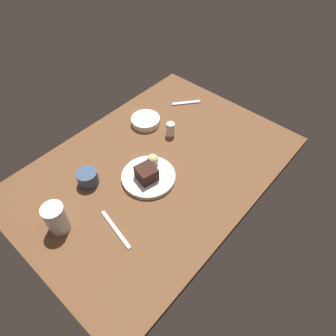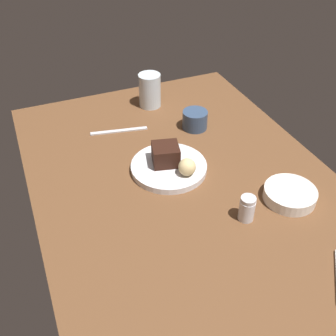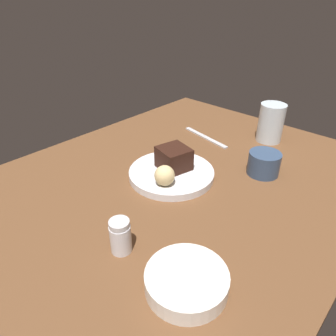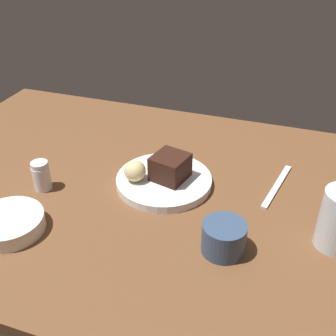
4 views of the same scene
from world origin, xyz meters
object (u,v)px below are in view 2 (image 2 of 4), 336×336
object	(u,v)px
water_glass	(150,90)
butter_knife	(119,131)
dessert_plate	(169,167)
coffee_cup	(195,120)
side_bowl	(290,194)
chocolate_cake_slice	(166,154)
bread_roll	(187,167)
salt_shaker	(247,208)

from	to	relation	value
water_glass	butter_knife	world-z (taller)	water_glass
dessert_plate	coffee_cup	bearing A→B (deg)	-43.49
water_glass	side_bowl	world-z (taller)	water_glass
butter_knife	coffee_cup	bearing A→B (deg)	-5.99
chocolate_cake_slice	bread_roll	xyz separation A→B (cm)	(-7.29, -3.52, -0.42)
bread_roll	butter_knife	xyz separation A→B (cm)	(31.19, 10.67, -4.17)
bread_roll	salt_shaker	distance (cm)	21.33
dessert_plate	bread_roll	size ratio (longest dim) A/B	4.47
bread_roll	water_glass	xyz separation A→B (cm)	(43.77, -5.22, 1.66)
chocolate_cake_slice	butter_knife	distance (cm)	25.37
side_bowl	coffee_cup	size ratio (longest dim) A/B	1.68
salt_shaker	side_bowl	world-z (taller)	salt_shaker
salt_shaker	dessert_plate	bearing A→B (deg)	22.11
dessert_plate	water_glass	distance (cm)	39.09
salt_shaker	butter_knife	world-z (taller)	salt_shaker
chocolate_cake_slice	bread_roll	distance (cm)	8.11
salt_shaker	water_glass	world-z (taller)	water_glass
bread_roll	salt_shaker	bearing A→B (deg)	-159.60
chocolate_cake_slice	side_bowl	distance (cm)	36.26
chocolate_cake_slice	dessert_plate	bearing A→B (deg)	-162.29
bread_roll	salt_shaker	world-z (taller)	salt_shaker
salt_shaker	side_bowl	distance (cm)	14.86
chocolate_cake_slice	water_glass	size ratio (longest dim) A/B	0.63
dessert_plate	salt_shaker	distance (cm)	28.05
chocolate_cake_slice	salt_shaker	xyz separation A→B (cm)	(-27.26, -10.95, -1.37)
bread_roll	side_bowl	world-z (taller)	bread_roll
chocolate_cake_slice	water_glass	bearing A→B (deg)	-13.48
chocolate_cake_slice	coffee_cup	bearing A→B (deg)	-46.51
dessert_plate	chocolate_cake_slice	size ratio (longest dim) A/B	2.92
bread_roll	side_bowl	xyz separation A→B (cm)	(-18.20, -22.07, -2.78)
dessert_plate	side_bowl	size ratio (longest dim) A/B	1.59
water_glass	side_bowl	xyz separation A→B (cm)	(-61.98, -16.85, -4.43)
bread_roll	salt_shaker	size ratio (longest dim) A/B	0.71
bread_roll	side_bowl	bearing A→B (deg)	-129.52
butter_knife	water_glass	bearing A→B (deg)	49.33
dessert_plate	butter_knife	distance (cm)	26.40
side_bowl	butter_knife	distance (cm)	59.28
bread_roll	butter_knife	distance (cm)	33.23
bread_roll	coffee_cup	distance (cm)	27.49
dessert_plate	water_glass	xyz separation A→B (cm)	(37.86, -8.31, 5.11)
bread_roll	salt_shaker	xyz separation A→B (cm)	(-19.97, -7.43, -0.95)
chocolate_cake_slice	coffee_cup	size ratio (longest dim) A/B	0.91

